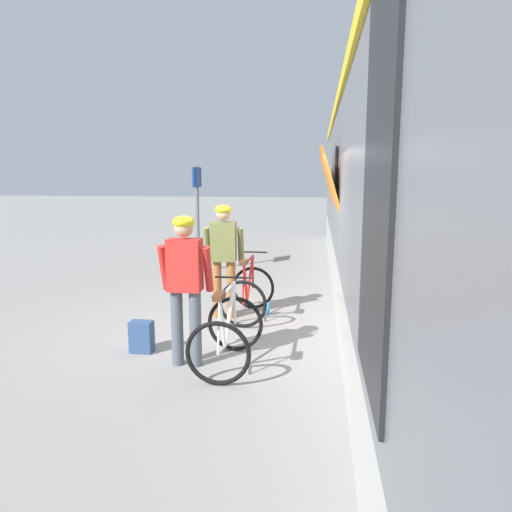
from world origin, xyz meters
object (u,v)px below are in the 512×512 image
at_px(cyclist_near_in_olive, 224,251).
at_px(water_bottle_near_the_bikes, 268,309).
at_px(cyclist_far_in_red, 185,277).
at_px(backpack_on_platform, 142,337).
at_px(platform_sign_post, 197,201).
at_px(bicycle_far_white, 227,334).
at_px(train_car, 426,189).
at_px(bicycle_near_red, 248,293).

bearing_deg(cyclist_near_in_olive, water_bottle_near_the_bikes, 16.24).
bearing_deg(cyclist_near_in_olive, cyclist_far_in_red, -91.99).
bearing_deg(cyclist_near_in_olive, backpack_on_platform, -114.90).
height_order(water_bottle_near_the_bikes, platform_sign_post, platform_sign_post).
relative_size(cyclist_far_in_red, bicycle_far_white, 1.63).
bearing_deg(train_car, cyclist_near_in_olive, -157.88).
height_order(backpack_on_platform, platform_sign_post, platform_sign_post).
bearing_deg(cyclist_far_in_red, bicycle_near_red, 77.15).
bearing_deg(water_bottle_near_the_bikes, train_car, 23.59).
xyz_separation_m(train_car, bicycle_near_red, (-2.84, -1.28, -1.56)).
distance_m(bicycle_far_white, platform_sign_post, 5.74).
xyz_separation_m(cyclist_far_in_red, backpack_on_platform, (-0.68, 0.32, -0.85)).
xyz_separation_m(backpack_on_platform, water_bottle_near_the_bikes, (1.41, 1.80, -0.10)).
distance_m(cyclist_near_in_olive, bicycle_far_white, 2.07).
bearing_deg(bicycle_near_red, water_bottle_near_the_bikes, 30.31).
bearing_deg(train_car, water_bottle_near_the_bikes, -156.41).
bearing_deg(water_bottle_near_the_bikes, cyclist_near_in_olive, -163.76).
xyz_separation_m(train_car, water_bottle_near_the_bikes, (-2.55, -1.12, -1.87)).
relative_size(cyclist_near_in_olive, backpack_on_platform, 4.40).
distance_m(bicycle_near_red, platform_sign_post, 3.97).
distance_m(bicycle_far_white, backpack_on_platform, 1.22).
height_order(cyclist_near_in_olive, bicycle_near_red, cyclist_near_in_olive).
bearing_deg(platform_sign_post, water_bottle_near_the_bikes, -58.89).
distance_m(bicycle_near_red, backpack_on_platform, 1.99).
xyz_separation_m(train_car, bicycle_far_white, (-2.81, -3.23, -1.56)).
relative_size(bicycle_near_red, backpack_on_platform, 2.71).
bearing_deg(backpack_on_platform, train_car, 37.82).
distance_m(cyclist_near_in_olive, cyclist_far_in_red, 1.93).
bearing_deg(platform_sign_post, bicycle_near_red, -63.97).
xyz_separation_m(train_car, backpack_on_platform, (-3.96, -2.91, -1.77)).
bearing_deg(bicycle_near_red, backpack_on_platform, -124.57).
distance_m(train_car, cyclist_far_in_red, 4.70).
bearing_deg(train_car, cyclist_far_in_red, -135.47).
bearing_deg(bicycle_near_red, train_car, 24.31).
bearing_deg(water_bottle_near_the_bikes, platform_sign_post, 121.11).
height_order(bicycle_near_red, platform_sign_post, platform_sign_post).
height_order(bicycle_far_white, backpack_on_platform, bicycle_far_white).
xyz_separation_m(train_car, cyclist_near_in_olive, (-3.22, -1.31, -0.91)).
relative_size(cyclist_near_in_olive, water_bottle_near_the_bikes, 8.92).
distance_m(bicycle_near_red, bicycle_far_white, 1.95).
bearing_deg(bicycle_far_white, water_bottle_near_the_bikes, 83.19).
bearing_deg(backpack_on_platform, cyclist_far_in_red, -23.96).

